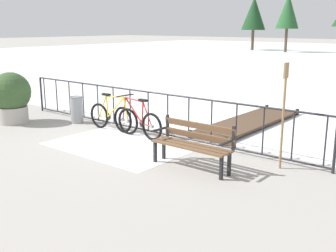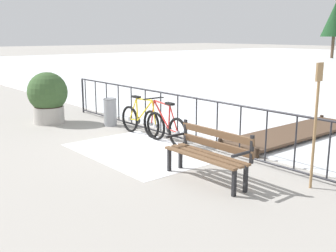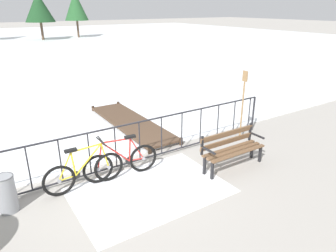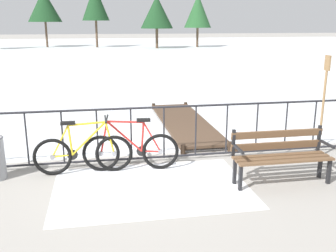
# 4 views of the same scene
# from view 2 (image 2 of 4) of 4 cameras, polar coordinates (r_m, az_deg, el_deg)

# --- Properties ---
(ground_plane) EXTENTS (160.00, 160.00, 0.00)m
(ground_plane) POSITION_cam_2_polar(r_m,az_deg,el_deg) (9.48, 1.34, -1.98)
(ground_plane) COLOR #9E9991
(snow_patch) EXTENTS (3.10, 2.10, 0.01)m
(snow_patch) POSITION_cam_2_polar(r_m,az_deg,el_deg) (8.61, -3.82, -3.50)
(snow_patch) COLOR white
(snow_patch) RESTS_ON ground
(railing_fence) EXTENTS (9.06, 0.06, 1.07)m
(railing_fence) POSITION_cam_2_polar(r_m,az_deg,el_deg) (9.35, 1.35, 1.33)
(railing_fence) COLOR #232328
(railing_fence) RESTS_ON ground
(bicycle_near_railing) EXTENTS (1.71, 0.52, 0.97)m
(bicycle_near_railing) POSITION_cam_2_polar(r_m,az_deg,el_deg) (9.19, -0.56, -0.09)
(bicycle_near_railing) COLOR black
(bicycle_near_railing) RESTS_ON ground
(bicycle_second) EXTENTS (1.71, 0.52, 0.97)m
(bicycle_second) POSITION_cam_2_polar(r_m,az_deg,el_deg) (9.83, -3.60, 0.73)
(bicycle_second) COLOR black
(bicycle_second) RESTS_ON ground
(park_bench) EXTENTS (1.60, 0.48, 0.89)m
(park_bench) POSITION_cam_2_polar(r_m,az_deg,el_deg) (6.84, 5.77, -3.38)
(park_bench) COLOR brown
(park_bench) RESTS_ON ground
(planter_with_shrub) EXTENTS (1.08, 1.08, 1.40)m
(planter_with_shrub) POSITION_cam_2_polar(r_m,az_deg,el_deg) (11.68, -16.38, 3.95)
(planter_with_shrub) COLOR #ADA8A0
(planter_with_shrub) RESTS_ON ground
(trash_bin) EXTENTS (0.35, 0.35, 0.73)m
(trash_bin) POSITION_cam_2_polar(r_m,az_deg,el_deg) (11.03, -8.04, 1.95)
(trash_bin) COLOR gray
(trash_bin) RESTS_ON ground
(oar_upright) EXTENTS (0.04, 0.16, 1.98)m
(oar_upright) POSITION_cam_2_polar(r_m,az_deg,el_deg) (6.68, 19.86, 1.06)
(oar_upright) COLOR #937047
(oar_upright) RESTS_ON ground
(wooden_dock) EXTENTS (1.10, 4.19, 0.20)m
(wooden_dock) POSITION_cam_2_polar(r_m,az_deg,el_deg) (10.20, 17.21, -0.82)
(wooden_dock) COLOR #4C3828
(wooden_dock) RESTS_ON ground
(tree_extra) EXTENTS (2.61, 2.61, 5.66)m
(tree_extra) POSITION_cam_2_polar(r_m,az_deg,el_deg) (45.74, 22.20, 13.59)
(tree_extra) COLOR brown
(tree_extra) RESTS_ON ground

